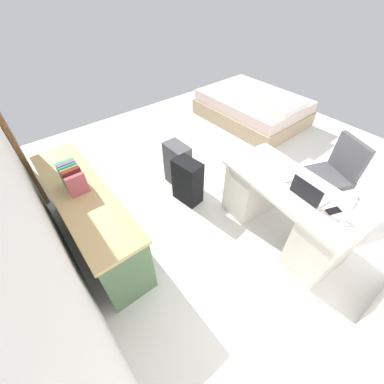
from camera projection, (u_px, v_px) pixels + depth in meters
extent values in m
plane|color=silver|center=(233.00, 178.00, 3.69)|extent=(5.75, 5.75, 0.00)
cube|color=white|center=(15.00, 180.00, 1.75)|extent=(4.32, 0.10, 2.51)
cube|color=brown|center=(2.00, 120.00, 2.86)|extent=(0.88, 0.05, 2.04)
cube|color=silver|center=(293.00, 187.00, 2.49)|extent=(1.49, 0.79, 0.04)
cube|color=beige|center=(322.00, 243.00, 2.45)|extent=(0.45, 0.63, 0.70)
cube|color=beige|center=(253.00, 186.00, 3.04)|extent=(0.45, 0.63, 0.70)
cylinder|color=black|center=(314.00, 203.00, 3.30)|extent=(0.52, 0.52, 0.04)
cylinder|color=black|center=(319.00, 192.00, 3.17)|extent=(0.06, 0.06, 0.42)
cube|color=#4C4C51|center=(326.00, 178.00, 2.99)|extent=(0.60, 0.60, 0.08)
cube|color=#4C4C51|center=(349.00, 157.00, 2.85)|extent=(0.43, 0.22, 0.44)
cube|color=#4C6B47|center=(92.00, 219.00, 2.65)|extent=(1.76, 0.44, 0.73)
cube|color=tan|center=(81.00, 193.00, 2.38)|extent=(1.80, 0.48, 0.04)
cube|color=#415B3C|center=(132.00, 242.00, 2.64)|extent=(0.67, 0.01, 0.25)
cube|color=#415B3C|center=(100.00, 200.00, 3.09)|extent=(0.67, 0.01, 0.25)
cube|color=tan|center=(251.00, 113.00, 4.89)|extent=(1.93, 1.44, 0.28)
cube|color=beige|center=(253.00, 101.00, 4.73)|extent=(1.87, 1.38, 0.20)
cube|color=white|center=(285.00, 105.00, 4.25)|extent=(0.49, 0.69, 0.10)
cube|color=black|center=(188.00, 182.00, 3.18)|extent=(0.39, 0.27, 0.61)
cube|color=#4C4C51|center=(178.00, 165.00, 3.41)|extent=(0.37, 0.23, 0.62)
cube|color=silver|center=(310.00, 195.00, 2.38)|extent=(0.33, 0.25, 0.02)
cube|color=black|center=(306.00, 191.00, 2.26)|extent=(0.31, 0.04, 0.19)
ellipsoid|color=white|center=(289.00, 179.00, 2.53)|extent=(0.07, 0.11, 0.03)
cube|color=black|center=(333.00, 211.00, 2.24)|extent=(0.11, 0.15, 0.01)
cylinder|color=silver|center=(345.00, 222.00, 2.14)|extent=(0.11, 0.11, 0.01)
cylinder|color=silver|center=(353.00, 210.00, 2.04)|extent=(0.02, 0.02, 0.28)
cone|color=white|center=(355.00, 194.00, 1.97)|extent=(0.11, 0.11, 0.09)
cube|color=#A64851|center=(78.00, 185.00, 2.28)|extent=(0.04, 0.17, 0.22)
cube|color=#6DAEB7|center=(77.00, 184.00, 2.31)|extent=(0.04, 0.17, 0.19)
cube|color=maroon|center=(74.00, 180.00, 2.32)|extent=(0.03, 0.17, 0.23)
cube|color=olive|center=(73.00, 178.00, 2.34)|extent=(0.03, 0.17, 0.23)
cube|color=#19776C|center=(71.00, 176.00, 2.36)|extent=(0.03, 0.17, 0.24)
cube|color=#9C548D|center=(70.00, 173.00, 2.38)|extent=(0.03, 0.17, 0.24)
cube|color=green|center=(68.00, 171.00, 2.41)|extent=(0.04, 0.17, 0.24)
cone|color=#4C7FBF|center=(64.00, 167.00, 2.55)|extent=(0.08, 0.08, 0.11)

